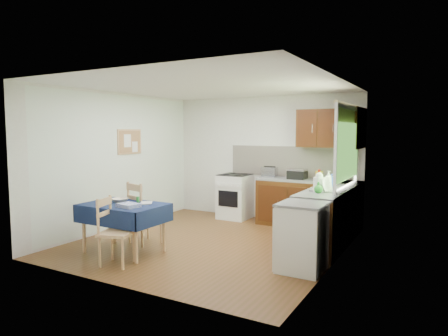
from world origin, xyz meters
The scene contains 33 objects.
floor centered at (0.00, 0.00, 0.00)m, with size 4.20×4.20×0.00m, color #543616.
ceiling centered at (0.00, 0.00, 2.50)m, with size 4.00×4.20×0.02m, color silver.
wall_back centered at (0.00, 2.10, 1.25)m, with size 4.00×0.02×2.50m, color silver.
wall_front centered at (0.00, -2.10, 1.25)m, with size 4.00×0.02×2.50m, color silver.
wall_left centered at (-2.00, 0.00, 1.25)m, with size 0.02×4.20×2.50m, color silver.
wall_right centered at (2.00, 0.00, 1.25)m, with size 0.02×4.20×2.50m, color silver.
base_cabinets centered at (1.36, 1.26, 0.43)m, with size 1.90×2.30×0.86m.
worktop_back centered at (1.05, 1.80, 0.88)m, with size 1.90×0.60×0.04m, color slate.
worktop_right centered at (1.70, 0.65, 0.88)m, with size 0.60×1.70×0.04m, color slate.
worktop_corner centered at (1.70, 1.80, 0.88)m, with size 0.60×0.60×0.04m, color slate.
splashback centered at (0.65, 2.08, 1.20)m, with size 2.70×0.02×0.60m, color beige.
upper_cabinets centered at (1.52, 1.80, 1.85)m, with size 1.20×0.85×0.70m.
stove centered at (-0.50, 1.80, 0.46)m, with size 0.60×0.61×0.92m.
window centered at (1.97, 0.70, 1.65)m, with size 0.04×1.48×1.26m.
fridge centered at (1.70, -0.55, 0.44)m, with size 0.58×0.60×0.89m.
corkboard centered at (-1.97, 0.30, 1.60)m, with size 0.04×0.62×0.47m.
dining_table centered at (-0.86, -1.08, 0.62)m, with size 1.20×0.82×0.73m.
chair_far centered at (-0.92, -0.59, 0.53)m, with size 0.54×0.54×1.00m.
chair_near centered at (-0.58, -1.56, 0.49)m, with size 0.51×0.51×0.92m.
toaster centered at (0.27, 1.79, 1.00)m, with size 0.29×0.18×0.22m.
sandwich_press centered at (0.84, 1.77, 0.99)m, with size 0.33×0.28×0.19m.
sauce_bottle centered at (1.26, 1.75, 1.00)m, with size 0.05×0.05×0.20m, color red.
yellow_packet centered at (1.23, 1.87, 0.98)m, with size 0.12×0.08×0.16m, color yellow.
dish_rack centered at (1.72, 0.54, 0.92)m, with size 0.45×0.35×0.21m.
kettle centered at (1.64, 0.39, 1.03)m, with size 0.17×0.17×0.29m.
cup centered at (1.52, 1.66, 0.94)m, with size 0.11×0.11×0.09m, color white.
soap_bottle_a centered at (1.66, 0.85, 1.04)m, with size 0.11×0.11×0.27m, color white.
soap_bottle_b centered at (1.65, 1.08, 1.00)m, with size 0.09×0.09×0.20m, color #1F42B9.
soap_bottle_c centered at (1.67, 0.27, 0.98)m, with size 0.13×0.13×0.16m, color #238326.
plate_bowl centered at (-1.02, -0.99, 0.76)m, with size 0.24×0.24×0.06m, color beige.
book centered at (-0.65, -0.94, 0.74)m, with size 0.17×0.23×0.02m, color white.
spice_jar centered at (-0.73, -0.90, 0.77)m, with size 0.05×0.05×0.09m, color #23832B.
tea_towel centered at (-0.62, -1.22, 0.75)m, with size 0.29×0.23×0.05m, color #283B94.
Camera 1 is at (3.27, -5.43, 1.80)m, focal length 32.00 mm.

